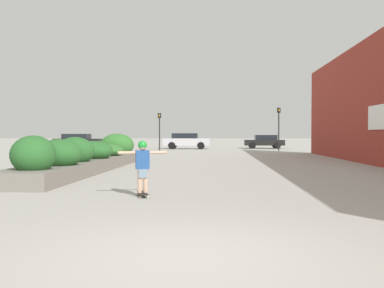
{
  "coord_description": "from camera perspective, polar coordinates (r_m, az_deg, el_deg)",
  "views": [
    {
      "loc": [
        0.33,
        -5.16,
        1.48
      ],
      "look_at": [
        -0.74,
        11.92,
        1.09
      ],
      "focal_mm": 40.0,
      "sensor_mm": 36.0,
      "label": 1
    }
  ],
  "objects": [
    {
      "name": "ground_plane",
      "position": [
        5.38,
        -0.11,
        -14.65
      ],
      "size": [
        300.0,
        300.0,
        0.0
      ],
      "primitive_type": "plane",
      "color": "#A3A099"
    },
    {
      "name": "car_leftmost",
      "position": [
        45.15,
        9.65,
        0.36
      ],
      "size": [
        4.06,
        1.94,
        1.41
      ],
      "rotation": [
        0.0,
        0.0,
        1.57
      ],
      "color": "black",
      "rests_on": "ground_plane"
    },
    {
      "name": "skateboarder",
      "position": [
        10.2,
        -6.61,
        -2.29
      ],
      "size": [
        1.13,
        0.4,
        1.24
      ],
      "rotation": [
        0.0,
        0.0,
        0.29
      ],
      "color": "tan",
      "rests_on": "skateboard"
    },
    {
      "name": "planter_box",
      "position": [
        17.74,
        -13.68,
        -1.62
      ],
      "size": [
        1.84,
        12.2,
        1.51
      ],
      "color": "slate",
      "rests_on": "ground_plane"
    },
    {
      "name": "skateboard",
      "position": [
        10.28,
        -6.6,
        -6.58
      ],
      "size": [
        0.4,
        0.78,
        0.09
      ],
      "rotation": [
        0.0,
        0.0,
        0.29
      ],
      "color": "black",
      "rests_on": "ground_plane"
    },
    {
      "name": "traffic_light_right",
      "position": [
        38.44,
        11.5,
        2.92
      ],
      "size": [
        0.28,
        0.3,
        3.83
      ],
      "color": "black",
      "rests_on": "ground_plane"
    },
    {
      "name": "car_center_left",
      "position": [
        43.94,
        -14.97,
        0.4
      ],
      "size": [
        4.55,
        2.0,
        1.52
      ],
      "rotation": [
        0.0,
        0.0,
        -1.57
      ],
      "color": "black",
      "rests_on": "ground_plane"
    },
    {
      "name": "car_center_right",
      "position": [
        42.98,
        -0.75,
        0.46
      ],
      "size": [
        4.64,
        1.84,
        1.58
      ],
      "rotation": [
        0.0,
        0.0,
        -1.57
      ],
      "color": "#BCBCC1",
      "rests_on": "ground_plane"
    },
    {
      "name": "traffic_light_left",
      "position": [
        39.18,
        -4.36,
        2.55
      ],
      "size": [
        0.28,
        0.3,
        3.41
      ],
      "color": "black",
      "rests_on": "ground_plane"
    }
  ]
}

